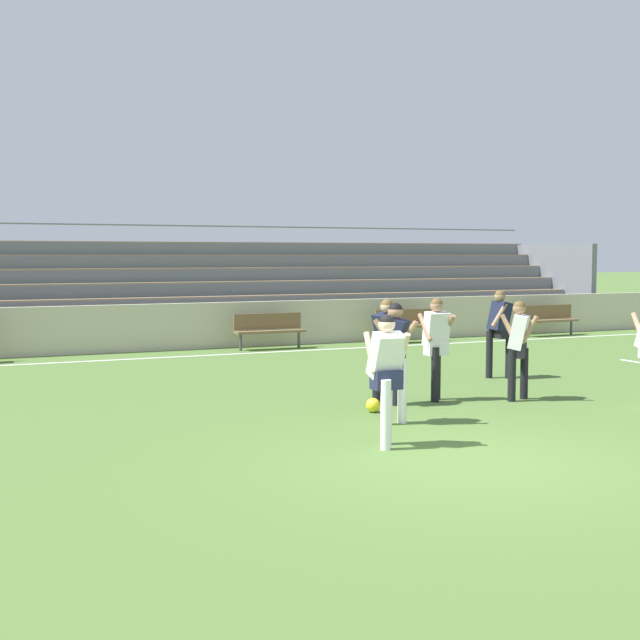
{
  "coord_description": "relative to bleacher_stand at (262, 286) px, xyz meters",
  "views": [
    {
      "loc": [
        -5.44,
        -8.05,
        2.39
      ],
      "look_at": [
        0.3,
        5.1,
        1.26
      ],
      "focal_mm": 47.18,
      "sensor_mm": 36.0,
      "label": 1
    }
  ],
  "objects": [
    {
      "name": "ground_plane",
      "position": [
        -2.94,
        -15.43,
        -1.45
      ],
      "size": [
        160.0,
        160.0,
        0.0
      ],
      "primitive_type": "plane",
      "color": "#4C6B30"
    },
    {
      "name": "soccer_ball",
      "position": [
        -2.62,
        -12.28,
        -1.34
      ],
      "size": [
        0.22,
        0.22,
        0.22
      ],
      "primitive_type": "sphere",
      "color": "yellow",
      "rests_on": "ground"
    },
    {
      "name": "sideline_wall",
      "position": [
        -2.94,
        -2.86,
        -0.87
      ],
      "size": [
        48.0,
        0.16,
        1.17
      ],
      "primitive_type": "cube",
      "color": "beige",
      "rests_on": "ground"
    },
    {
      "name": "field_line_sideline",
      "position": [
        -2.94,
        -4.3,
        -1.45
      ],
      "size": [
        44.0,
        0.12,
        0.01
      ],
      "primitive_type": "cube",
      "color": "white",
      "rests_on": "ground"
    },
    {
      "name": "bench_near_bin",
      "position": [
        7.62,
        -3.61,
        -0.91
      ],
      "size": [
        1.8,
        0.4,
        0.9
      ],
      "color": "brown",
      "rests_on": "ground"
    },
    {
      "name": "player_white_overlapping",
      "position": [
        0.05,
        -12.28,
        -0.49
      ],
      "size": [
        0.49,
        0.67,
        1.63
      ],
      "color": "black",
      "rests_on": "ground"
    },
    {
      "name": "player_white_wide_right",
      "position": [
        -3.52,
        -14.38,
        -0.47
      ],
      "size": [
        0.44,
        0.47,
        1.65
      ],
      "color": "white",
      "rests_on": "ground"
    },
    {
      "name": "player_white_wide_left",
      "position": [
        -1.21,
        -11.78,
        -0.45
      ],
      "size": [
        0.45,
        0.52,
        1.68
      ],
      "color": "black",
      "rests_on": "ground"
    },
    {
      "name": "player_dark_pressing_high",
      "position": [
        1.22,
        -10.11,
        -0.43
      ],
      "size": [
        0.65,
        0.45,
        1.7
      ],
      "color": "black",
      "rests_on": "ground"
    },
    {
      "name": "player_dark_dropping_back",
      "position": [
        -2.14,
        -11.82,
        -0.45
      ],
      "size": [
        0.52,
        0.44,
        1.69
      ],
      "color": "black",
      "rests_on": "ground"
    },
    {
      "name": "bench_far_left",
      "position": [
        -1.12,
        -3.61,
        -0.91
      ],
      "size": [
        1.8,
        0.4,
        0.9
      ],
      "color": "brown",
      "rests_on": "ground"
    },
    {
      "name": "bench_far_right",
      "position": [
        2.86,
        -3.61,
        -0.91
      ],
      "size": [
        1.8,
        0.4,
        0.9
      ],
      "color": "brown",
      "rests_on": "ground"
    },
    {
      "name": "bleacher_stand",
      "position": [
        0.0,
        0.0,
        0.0
      ],
      "size": [
        21.41,
        4.47,
        3.31
      ],
      "color": "#897051",
      "rests_on": "ground"
    },
    {
      "name": "player_dark_trailing_run",
      "position": [
        -2.73,
        -13.16,
        -0.43
      ],
      "size": [
        0.51,
        0.65,
        1.71
      ],
      "color": "white",
      "rests_on": "ground"
    }
  ]
}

